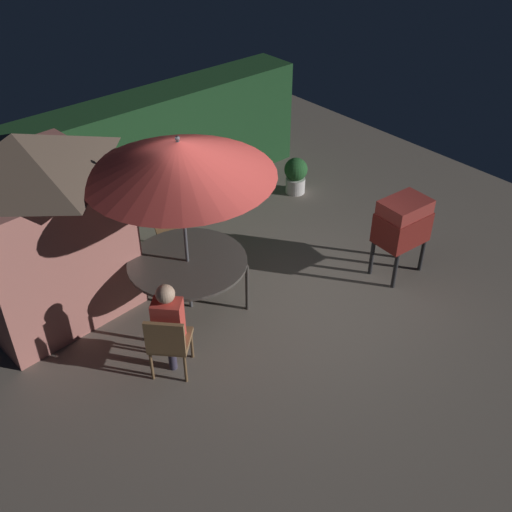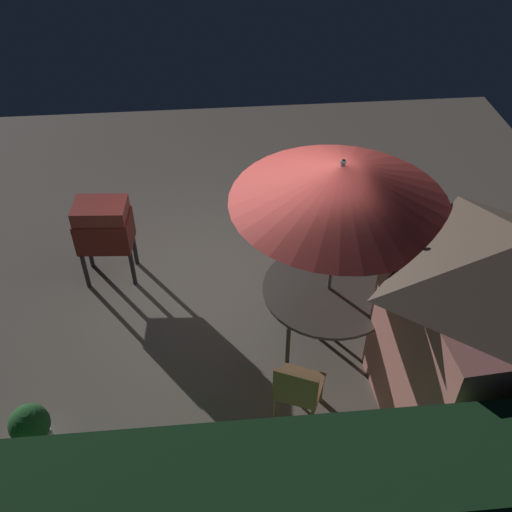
% 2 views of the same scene
% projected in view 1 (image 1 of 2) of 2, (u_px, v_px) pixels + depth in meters
% --- Properties ---
extents(ground_plane, '(11.00, 11.00, 0.00)m').
position_uv_depth(ground_plane, '(278.00, 301.00, 8.32)').
color(ground_plane, '#6B6056').
extents(hedge_backdrop, '(6.32, 0.80, 1.85)m').
position_uv_depth(hedge_backdrop, '(135.00, 154.00, 9.92)').
color(hedge_backdrop, '#193D1E').
rests_on(hedge_backdrop, ground).
extents(garden_shed, '(2.14, 2.03, 2.49)m').
position_uv_depth(garden_shed, '(34.00, 224.00, 7.58)').
color(garden_shed, '#B26B60').
rests_on(garden_shed, ground).
extents(patio_table, '(1.56, 1.56, 0.77)m').
position_uv_depth(patio_table, '(188.00, 264.00, 7.81)').
color(patio_table, '#47423D').
rests_on(patio_table, ground).
extents(patio_umbrella, '(2.29, 2.29, 2.51)m').
position_uv_depth(patio_umbrella, '(179.00, 159.00, 6.93)').
color(patio_umbrella, '#4C4C51').
rests_on(patio_umbrella, ground).
extents(bbq_grill, '(0.73, 0.55, 1.20)m').
position_uv_depth(bbq_grill, '(403.00, 223.00, 8.37)').
color(bbq_grill, maroon).
rests_on(bbq_grill, ground).
extents(chair_near_shed, '(0.65, 0.65, 0.90)m').
position_uv_depth(chair_near_shed, '(168.00, 341.00, 6.94)').
color(chair_near_shed, olive).
rests_on(chair_near_shed, ground).
extents(chair_far_side, '(0.61, 0.61, 0.90)m').
position_uv_depth(chair_far_side, '(170.00, 224.00, 8.94)').
color(chair_far_side, olive).
rests_on(chair_far_side, ground).
extents(potted_plant_by_shed, '(0.41, 0.41, 0.65)m').
position_uv_depth(potted_plant_by_shed, '(296.00, 175.00, 10.57)').
color(potted_plant_by_shed, silver).
rests_on(potted_plant_by_shed, ground).
extents(person_in_red, '(0.41, 0.41, 1.26)m').
position_uv_depth(person_in_red, '(168.00, 319.00, 6.85)').
color(person_in_red, '#CC3D33').
rests_on(person_in_red, ground).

